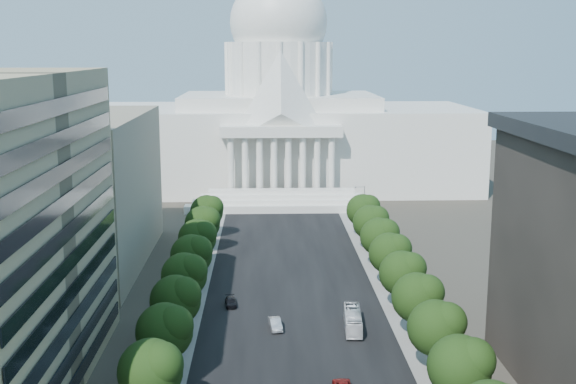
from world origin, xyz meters
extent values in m
cube|color=black|center=(0.00, 90.00, 0.00)|extent=(30.00, 260.00, 0.01)
cube|color=gray|center=(-19.00, 90.00, 0.00)|extent=(8.00, 260.00, 0.02)
cube|color=gray|center=(19.00, 90.00, 0.00)|extent=(8.00, 260.00, 0.02)
cube|color=white|center=(0.00, 185.00, 12.50)|extent=(120.00, 50.00, 25.00)
cube|color=white|center=(0.00, 185.00, 27.00)|extent=(60.00, 40.00, 4.00)
cube|color=white|center=(0.00, 158.00, 20.50)|extent=(34.00, 8.00, 3.00)
cylinder|color=white|center=(0.00, 185.00, 37.00)|extent=(32.00, 32.00, 16.00)
ellipsoid|color=white|center=(0.00, 185.00, 51.00)|extent=(30.00, 30.00, 27.60)
cube|color=gray|center=(-48.00, 100.00, 15.00)|extent=(38.00, 52.00, 30.00)
sphere|color=black|center=(-18.00, 36.00, 6.17)|extent=(7.60, 7.60, 7.60)
sphere|color=black|center=(-16.67, 35.24, 7.31)|extent=(5.32, 5.32, 5.32)
cylinder|color=#33261C|center=(-18.00, 48.00, 1.47)|extent=(0.56, 0.56, 2.94)
sphere|color=black|center=(-18.00, 48.00, 6.17)|extent=(7.60, 7.60, 7.60)
sphere|color=black|center=(-16.67, 47.24, 7.31)|extent=(5.32, 5.32, 5.32)
cylinder|color=#33261C|center=(-18.00, 60.00, 1.47)|extent=(0.56, 0.56, 2.94)
sphere|color=black|center=(-18.00, 60.00, 6.17)|extent=(7.60, 7.60, 7.60)
sphere|color=black|center=(-16.67, 59.24, 7.31)|extent=(5.32, 5.32, 5.32)
cylinder|color=#33261C|center=(-18.00, 72.00, 1.47)|extent=(0.56, 0.56, 2.94)
sphere|color=black|center=(-18.00, 72.00, 6.17)|extent=(7.60, 7.60, 7.60)
sphere|color=black|center=(-16.67, 71.24, 7.31)|extent=(5.32, 5.32, 5.32)
cylinder|color=#33261C|center=(-18.00, 84.00, 1.47)|extent=(0.56, 0.56, 2.94)
sphere|color=black|center=(-18.00, 84.00, 6.17)|extent=(7.60, 7.60, 7.60)
sphere|color=black|center=(-16.67, 83.24, 7.31)|extent=(5.32, 5.32, 5.32)
cylinder|color=#33261C|center=(-18.00, 96.00, 1.47)|extent=(0.56, 0.56, 2.94)
sphere|color=black|center=(-18.00, 96.00, 6.17)|extent=(7.60, 7.60, 7.60)
sphere|color=black|center=(-16.67, 95.24, 7.31)|extent=(5.32, 5.32, 5.32)
cylinder|color=#33261C|center=(-18.00, 108.00, 1.47)|extent=(0.56, 0.56, 2.94)
sphere|color=black|center=(-18.00, 108.00, 6.17)|extent=(7.60, 7.60, 7.60)
sphere|color=black|center=(-16.67, 107.24, 7.31)|extent=(5.32, 5.32, 5.32)
cylinder|color=#33261C|center=(-18.00, 120.00, 1.47)|extent=(0.56, 0.56, 2.94)
sphere|color=black|center=(-18.00, 120.00, 6.17)|extent=(7.60, 7.60, 7.60)
sphere|color=black|center=(-16.67, 119.24, 7.31)|extent=(5.32, 5.32, 5.32)
sphere|color=black|center=(18.00, 36.00, 6.17)|extent=(7.60, 7.60, 7.60)
sphere|color=black|center=(19.33, 35.24, 7.31)|extent=(5.32, 5.32, 5.32)
cylinder|color=#33261C|center=(18.00, 48.00, 1.47)|extent=(0.56, 0.56, 2.94)
sphere|color=black|center=(18.00, 48.00, 6.17)|extent=(7.60, 7.60, 7.60)
sphere|color=black|center=(19.33, 47.24, 7.31)|extent=(5.32, 5.32, 5.32)
cylinder|color=#33261C|center=(18.00, 60.00, 1.47)|extent=(0.56, 0.56, 2.94)
sphere|color=black|center=(18.00, 60.00, 6.17)|extent=(7.60, 7.60, 7.60)
sphere|color=black|center=(19.33, 59.24, 7.31)|extent=(5.32, 5.32, 5.32)
cylinder|color=#33261C|center=(18.00, 72.00, 1.47)|extent=(0.56, 0.56, 2.94)
sphere|color=black|center=(18.00, 72.00, 6.17)|extent=(7.60, 7.60, 7.60)
sphere|color=black|center=(19.33, 71.24, 7.31)|extent=(5.32, 5.32, 5.32)
cylinder|color=#33261C|center=(18.00, 84.00, 1.47)|extent=(0.56, 0.56, 2.94)
sphere|color=black|center=(18.00, 84.00, 6.17)|extent=(7.60, 7.60, 7.60)
sphere|color=black|center=(19.33, 83.24, 7.31)|extent=(5.32, 5.32, 5.32)
cylinder|color=#33261C|center=(18.00, 96.00, 1.47)|extent=(0.56, 0.56, 2.94)
sphere|color=black|center=(18.00, 96.00, 6.17)|extent=(7.60, 7.60, 7.60)
sphere|color=black|center=(19.33, 95.24, 7.31)|extent=(5.32, 5.32, 5.32)
cylinder|color=#33261C|center=(18.00, 108.00, 1.47)|extent=(0.56, 0.56, 2.94)
sphere|color=black|center=(18.00, 108.00, 6.17)|extent=(7.60, 7.60, 7.60)
sphere|color=black|center=(19.33, 107.24, 7.31)|extent=(5.32, 5.32, 5.32)
cylinder|color=#33261C|center=(18.00, 120.00, 1.47)|extent=(0.56, 0.56, 2.94)
sphere|color=black|center=(18.00, 120.00, 6.17)|extent=(7.60, 7.60, 7.60)
sphere|color=black|center=(19.33, 119.24, 7.31)|extent=(5.32, 5.32, 5.32)
cylinder|color=gray|center=(20.50, 35.00, 4.50)|extent=(0.18, 0.18, 9.00)
cylinder|color=gray|center=(19.30, 35.00, 8.80)|extent=(2.40, 0.14, 0.14)
sphere|color=gray|center=(18.20, 35.00, 8.70)|extent=(0.44, 0.44, 0.44)
cylinder|color=gray|center=(20.50, 60.00, 4.50)|extent=(0.18, 0.18, 9.00)
cylinder|color=gray|center=(19.30, 60.00, 8.80)|extent=(2.40, 0.14, 0.14)
sphere|color=gray|center=(18.20, 60.00, 8.70)|extent=(0.44, 0.44, 0.44)
cylinder|color=gray|center=(20.50, 85.00, 4.50)|extent=(0.18, 0.18, 9.00)
cylinder|color=gray|center=(19.30, 85.00, 8.80)|extent=(2.40, 0.14, 0.14)
sphere|color=gray|center=(18.20, 85.00, 8.70)|extent=(0.44, 0.44, 0.44)
cylinder|color=gray|center=(20.50, 110.00, 4.50)|extent=(0.18, 0.18, 9.00)
cylinder|color=gray|center=(19.30, 110.00, 8.80)|extent=(2.40, 0.14, 0.14)
sphere|color=gray|center=(18.20, 110.00, 8.70)|extent=(0.44, 0.44, 0.44)
cylinder|color=gray|center=(20.50, 135.00, 4.50)|extent=(0.18, 0.18, 9.00)
cylinder|color=gray|center=(19.30, 135.00, 8.80)|extent=(2.40, 0.14, 0.14)
sphere|color=gray|center=(18.20, 135.00, 8.70)|extent=(0.44, 0.44, 0.44)
imported|color=#ADAFB5|center=(-3.13, 63.66, 0.80)|extent=(2.33, 5.02, 1.59)
imported|color=black|center=(-10.52, 74.27, 0.65)|extent=(2.32, 4.66, 1.30)
imported|color=white|center=(8.89, 63.29, 1.45)|extent=(3.19, 10.59, 2.91)
camera|label=1|loc=(-4.68, -42.09, 42.53)|focal=45.00mm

